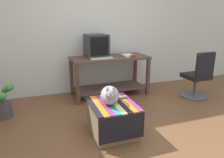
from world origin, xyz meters
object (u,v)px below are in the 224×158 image
object	(u,v)px
book	(128,55)
potted_plant	(2,103)
keyboard	(101,58)
desk	(110,69)
stapler	(133,56)
cat	(110,95)
tv_monitor	(96,46)
office_chair	(198,78)
ottoman_with_blanket	(112,118)

from	to	relation	value
book	potted_plant	distance (m)	2.32
keyboard	potted_plant	size ratio (longest dim) A/B	0.66
desk	keyboard	distance (m)	0.36
stapler	cat	bearing A→B (deg)	162.27
stapler	tv_monitor	bearing A→B (deg)	85.27
book	stapler	world-z (taller)	stapler
keyboard	stapler	distance (m)	0.61
cat	office_chair	distance (m)	2.09
desk	stapler	size ratio (longest dim) A/B	13.47
tv_monitor	cat	bearing A→B (deg)	-100.76
book	stapler	bearing A→B (deg)	-76.51
tv_monitor	ottoman_with_blanket	size ratio (longest dim) A/B	0.61
tv_monitor	keyboard	bearing A→B (deg)	-85.41
ottoman_with_blanket	office_chair	world-z (taller)	office_chair
office_chair	book	bearing A→B (deg)	-32.44
desk	potted_plant	bearing A→B (deg)	-169.56
office_chair	stapler	bearing A→B (deg)	-26.59
tv_monitor	book	size ratio (longest dim) A/B	1.54
tv_monitor	office_chair	bearing A→B (deg)	-25.75
desk	office_chair	size ratio (longest dim) A/B	1.67
book	potted_plant	xyz separation A→B (m)	(-2.23, -0.37, -0.54)
ottoman_with_blanket	cat	world-z (taller)	cat
book	office_chair	size ratio (longest dim) A/B	0.31
tv_monitor	cat	xyz separation A→B (m)	(-0.23, -1.45, -0.43)
desk	stapler	world-z (taller)	stapler
desk	book	xyz separation A→B (m)	(0.36, -0.04, 0.25)
desk	ottoman_with_blanket	distance (m)	1.49
ottoman_with_blanket	cat	size ratio (longest dim) A/B	1.55
keyboard	ottoman_with_blanket	xyz separation A→B (m)	(-0.23, -1.24, -0.56)
desk	office_chair	world-z (taller)	office_chair
tv_monitor	stapler	distance (m)	0.71
desk	ottoman_with_blanket	size ratio (longest dim) A/B	2.15
keyboard	stapler	bearing A→B (deg)	-8.61
desk	tv_monitor	distance (m)	0.51
desk	ottoman_with_blanket	world-z (taller)	desk
ottoman_with_blanket	cat	distance (m)	0.33
keyboard	desk	bearing A→B (deg)	30.80
cat	potted_plant	distance (m)	1.73
tv_monitor	cat	world-z (taller)	tv_monitor
desk	book	bearing A→B (deg)	-7.39
desk	stapler	xyz separation A→B (m)	(0.40, -0.20, 0.26)
office_chair	stapler	world-z (taller)	office_chair
potted_plant	office_chair	distance (m)	3.39
cat	stapler	bearing A→B (deg)	69.57
book	cat	size ratio (longest dim) A/B	0.61
tv_monitor	book	xyz separation A→B (m)	(0.60, -0.11, -0.19)
keyboard	office_chair	bearing A→B (deg)	-21.60
ottoman_with_blanket	stapler	bearing A→B (deg)	54.85
tv_monitor	cat	distance (m)	1.53
book	stapler	xyz separation A→B (m)	(0.03, -0.16, 0.01)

